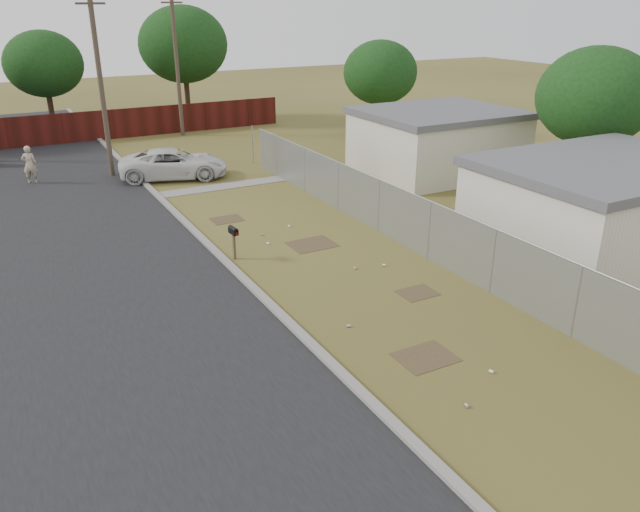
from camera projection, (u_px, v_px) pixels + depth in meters
ground at (348, 277)px, 19.57m from camera, size 120.00×120.00×0.00m
street at (81, 234)px, 23.13m from camera, size 15.10×60.00×0.12m
chainlink_fence at (411, 227)px, 21.48m from camera, size 0.10×27.06×2.02m
privacy_fence at (45, 130)px, 36.90m from camera, size 30.00×0.12×1.80m
utility_poles at (90, 68)px, 32.96m from camera, size 12.60×8.24×9.00m
houses at (511, 169)px, 25.80m from camera, size 9.30×17.24×3.10m
horizon_trees at (160, 61)px, 37.32m from camera, size 33.32×31.94×7.78m
mailbox at (233, 234)px, 20.57m from camera, size 0.21×0.50×1.15m
pickup_truck at (174, 164)px, 30.13m from camera, size 5.58×3.80×1.42m
pedestrian at (30, 165)px, 29.21m from camera, size 0.74×0.59×1.79m
scattered_litter at (344, 280)px, 19.21m from camera, size 3.24×12.18×0.07m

